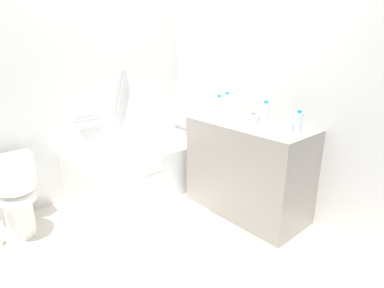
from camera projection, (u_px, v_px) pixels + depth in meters
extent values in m
plane|color=beige|center=(147.00, 244.00, 2.62)|extent=(3.63, 3.63, 0.00)
cube|color=silver|center=(71.00, 87.00, 3.14)|extent=(3.03, 0.10, 2.33)
cube|color=silver|center=(258.00, 87.00, 3.12)|extent=(0.10, 2.79, 2.33)
cube|color=silver|center=(143.00, 170.00, 3.46)|extent=(1.49, 0.73, 0.52)
cube|color=white|center=(142.00, 151.00, 3.39)|extent=(1.22, 0.52, 0.09)
cylinder|color=#A8A8AD|center=(183.00, 133.00, 3.73)|extent=(0.09, 0.03, 0.03)
cylinder|color=#A8A8AD|center=(120.00, 100.00, 3.44)|extent=(0.21, 0.03, 0.63)
cylinder|color=#A8A8AD|center=(89.00, 119.00, 3.26)|extent=(0.27, 0.03, 0.03)
cube|color=white|center=(152.00, 163.00, 3.07)|extent=(0.22, 0.03, 0.20)
cylinder|color=white|center=(19.00, 215.00, 2.68)|extent=(0.22, 0.22, 0.39)
ellipsoid|color=white|center=(17.00, 196.00, 2.58)|extent=(0.33, 0.41, 0.13)
ellipsoid|color=white|center=(15.00, 188.00, 2.56)|extent=(0.31, 0.39, 0.02)
cube|color=white|center=(8.00, 171.00, 2.72)|extent=(0.41, 0.19, 0.28)
cylinder|color=silver|center=(4.00, 155.00, 2.67)|extent=(0.03, 0.03, 0.01)
cube|color=gray|center=(248.00, 169.00, 3.00)|extent=(0.56, 1.14, 0.89)
cylinder|color=white|center=(240.00, 120.00, 2.89)|extent=(0.31, 0.31, 0.05)
cylinder|color=#B3B3B8|center=(254.00, 116.00, 3.01)|extent=(0.02, 0.02, 0.07)
cylinder|color=#B3B3B8|center=(250.00, 113.00, 2.96)|extent=(0.11, 0.02, 0.02)
cylinder|color=#B3B3B8|center=(259.00, 118.00, 2.97)|extent=(0.03, 0.03, 0.04)
cylinder|color=#B3B3B8|center=(249.00, 116.00, 3.05)|extent=(0.03, 0.03, 0.04)
cylinder|color=silver|center=(265.00, 114.00, 2.79)|extent=(0.07, 0.07, 0.19)
cylinder|color=teal|center=(266.00, 102.00, 2.76)|extent=(0.04, 0.04, 0.02)
cylinder|color=silver|center=(227.00, 106.00, 3.03)|extent=(0.06, 0.06, 0.23)
cylinder|color=teal|center=(228.00, 93.00, 2.99)|extent=(0.04, 0.04, 0.02)
cylinder|color=silver|center=(219.00, 106.00, 3.17)|extent=(0.07, 0.07, 0.18)
cylinder|color=teal|center=(219.00, 96.00, 3.14)|extent=(0.04, 0.04, 0.02)
cylinder|color=silver|center=(298.00, 124.00, 2.51)|extent=(0.06, 0.06, 0.17)
cylinder|color=teal|center=(300.00, 112.00, 2.48)|extent=(0.04, 0.04, 0.02)
cylinder|color=white|center=(290.00, 126.00, 2.60)|extent=(0.07, 0.07, 0.08)
cylinder|color=white|center=(266.00, 123.00, 2.72)|extent=(0.07, 0.07, 0.08)
cube|color=white|center=(178.00, 211.00, 3.12)|extent=(0.65, 0.39, 0.01)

